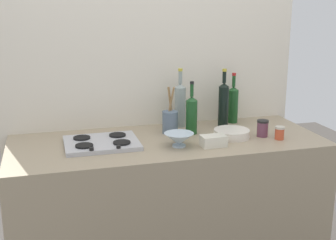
{
  "coord_description": "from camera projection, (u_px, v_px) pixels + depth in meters",
  "views": [
    {
      "loc": [
        -0.66,
        -2.4,
        1.69
      ],
      "look_at": [
        0.0,
        0.0,
        1.02
      ],
      "focal_mm": 48.32,
      "sensor_mm": 36.0,
      "label": 1
    }
  ],
  "objects": [
    {
      "name": "backsplash_panel",
      "position": [
        152.0,
        94.0,
        2.91
      ],
      "size": [
        1.9,
        0.06,
        2.19
      ],
      "primitive_type": "cube",
      "color": "beige",
      "rests_on": "ground"
    },
    {
      "name": "wine_bottle_mid_left",
      "position": [
        192.0,
        114.0,
        2.71
      ],
      "size": [
        0.07,
        0.07,
        0.32
      ],
      "color": "#19471E",
      "rests_on": "counter_block"
    },
    {
      "name": "mixing_bowl",
      "position": [
        179.0,
        139.0,
        2.48
      ],
      "size": [
        0.16,
        0.16,
        0.08
      ],
      "color": "silver",
      "rests_on": "counter_block"
    },
    {
      "name": "stovetop_hob",
      "position": [
        102.0,
        143.0,
        2.51
      ],
      "size": [
        0.41,
        0.33,
        0.04
      ],
      "color": "#B2B2B7",
      "rests_on": "counter_block"
    },
    {
      "name": "condiment_jar_front",
      "position": [
        263.0,
        128.0,
        2.67
      ],
      "size": [
        0.07,
        0.07,
        0.1
      ],
      "color": "#66384C",
      "rests_on": "counter_block"
    },
    {
      "name": "plate_stack",
      "position": [
        231.0,
        133.0,
        2.65
      ],
      "size": [
        0.21,
        0.21,
        0.05
      ],
      "color": "silver",
      "rests_on": "counter_block"
    },
    {
      "name": "wine_bottle_rightmost",
      "position": [
        233.0,
        104.0,
        2.95
      ],
      "size": [
        0.07,
        0.07,
        0.33
      ],
      "color": "#19471E",
      "rests_on": "counter_block"
    },
    {
      "name": "butter_dish",
      "position": [
        213.0,
        141.0,
        2.49
      ],
      "size": [
        0.14,
        0.09,
        0.06
      ],
      "primitive_type": "cube",
      "rotation": [
        0.0,
        0.0,
        0.02
      ],
      "color": "silver",
      "rests_on": "counter_block"
    },
    {
      "name": "wine_bottle_mid_right",
      "position": [
        180.0,
        104.0,
        2.85
      ],
      "size": [
        0.07,
        0.07,
        0.37
      ],
      "color": "gray",
      "rests_on": "counter_block"
    },
    {
      "name": "condiment_jar_rear",
      "position": [
        280.0,
        133.0,
        2.61
      ],
      "size": [
        0.06,
        0.06,
        0.08
      ],
      "color": "#C64C2D",
      "rests_on": "counter_block"
    },
    {
      "name": "wine_bottle_leftmost",
      "position": [
        223.0,
        104.0,
        2.84
      ],
      "size": [
        0.06,
        0.06,
        0.37
      ],
      "color": "black",
      "rests_on": "counter_block"
    },
    {
      "name": "counter_block",
      "position": [
        168.0,
        211.0,
        2.72
      ],
      "size": [
        1.8,
        0.7,
        0.9
      ],
      "primitive_type": "cube",
      "color": "tan",
      "rests_on": "ground"
    },
    {
      "name": "utensil_crock",
      "position": [
        170.0,
        121.0,
        2.72
      ],
      "size": [
        0.09,
        0.09,
        0.29
      ],
      "color": "slate",
      "rests_on": "counter_block"
    }
  ]
}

